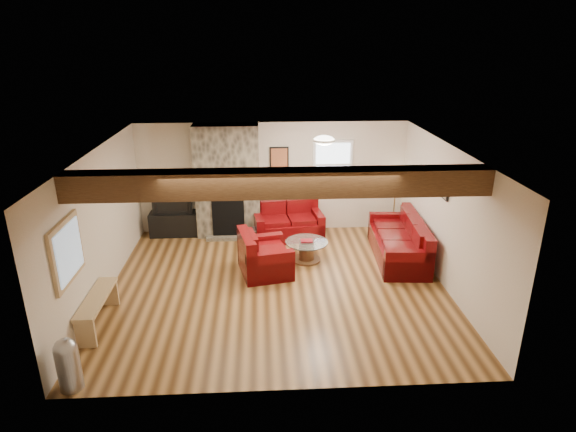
% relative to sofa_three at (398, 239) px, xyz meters
% --- Properties ---
extents(room, '(8.00, 8.00, 8.00)m').
position_rel_sofa_three_xyz_m(room, '(-2.48, -1.04, 0.83)').
color(room, '#533216').
rests_on(room, ground).
extents(floor, '(6.00, 6.00, 0.00)m').
position_rel_sofa_three_xyz_m(floor, '(-2.48, -1.04, -0.42)').
color(floor, '#533216').
rests_on(floor, ground).
extents(oak_beam, '(6.00, 0.36, 0.38)m').
position_rel_sofa_three_xyz_m(oak_beam, '(-2.48, -2.29, 1.89)').
color(oak_beam, '#321D0F').
rests_on(oak_beam, room).
extents(chimney_breast, '(1.40, 0.67, 2.50)m').
position_rel_sofa_three_xyz_m(chimney_breast, '(-3.48, 1.45, 0.80)').
color(chimney_breast, '#37332A').
rests_on(chimney_breast, floor).
extents(back_window, '(0.90, 0.08, 1.10)m').
position_rel_sofa_three_xyz_m(back_window, '(-1.13, 1.67, 1.13)').
color(back_window, white).
rests_on(back_window, room).
extents(hatch_window, '(0.08, 1.00, 0.90)m').
position_rel_sofa_three_xyz_m(hatch_window, '(-5.44, -2.54, 1.03)').
color(hatch_window, tan).
rests_on(hatch_window, room).
extents(ceiling_dome, '(0.40, 0.40, 0.18)m').
position_rel_sofa_three_xyz_m(ceiling_dome, '(-1.58, -0.14, 2.02)').
color(ceiling_dome, '#F1E5CD').
rests_on(ceiling_dome, room).
extents(artwork_back, '(0.42, 0.06, 0.52)m').
position_rel_sofa_three_xyz_m(artwork_back, '(-2.33, 1.67, 1.28)').
color(artwork_back, black).
rests_on(artwork_back, room).
extents(artwork_right, '(0.06, 0.55, 0.42)m').
position_rel_sofa_three_xyz_m(artwork_right, '(0.48, -0.74, 1.33)').
color(artwork_right, black).
rests_on(artwork_right, room).
extents(sofa_three, '(1.06, 2.21, 0.83)m').
position_rel_sofa_three_xyz_m(sofa_three, '(0.00, 0.00, 0.00)').
color(sofa_three, '#4D0507').
rests_on(sofa_three, floor).
extents(loveseat, '(1.60, 1.05, 0.80)m').
position_rel_sofa_three_xyz_m(loveseat, '(-2.16, 1.19, -0.02)').
color(loveseat, '#4D0507').
rests_on(loveseat, floor).
extents(armchair_red, '(1.08, 1.18, 0.82)m').
position_rel_sofa_three_xyz_m(armchair_red, '(-2.69, -0.50, -0.00)').
color(armchair_red, '#4D0507').
rests_on(armchair_red, floor).
extents(coffee_table, '(0.85, 0.85, 0.44)m').
position_rel_sofa_three_xyz_m(coffee_table, '(-1.86, -0.02, -0.21)').
color(coffee_table, '#492817').
rests_on(coffee_table, floor).
extents(tv_cabinet, '(1.07, 0.43, 0.54)m').
position_rel_sofa_three_xyz_m(tv_cabinet, '(-4.72, 1.49, -0.15)').
color(tv_cabinet, black).
rests_on(tv_cabinet, floor).
extents(television, '(0.87, 0.11, 0.50)m').
position_rel_sofa_three_xyz_m(television, '(-4.72, 1.49, 0.37)').
color(television, black).
rests_on(television, tv_cabinet).
extents(floor_lamp, '(0.37, 0.37, 1.45)m').
position_rel_sofa_three_xyz_m(floor_lamp, '(0.28, 1.41, 0.83)').
color(floor_lamp, '#AD8F48').
rests_on(floor_lamp, floor).
extents(pine_bench, '(0.30, 1.30, 0.49)m').
position_rel_sofa_three_xyz_m(pine_bench, '(-5.31, -2.13, -0.17)').
color(pine_bench, tan).
rests_on(pine_bench, floor).
extents(pedal_bin, '(0.30, 0.30, 0.74)m').
position_rel_sofa_three_xyz_m(pedal_bin, '(-5.22, -3.59, -0.05)').
color(pedal_bin, '#A2A2A7').
rests_on(pedal_bin, floor).
extents(coal_bucket, '(0.33, 0.33, 0.31)m').
position_rel_sofa_three_xyz_m(coal_bucket, '(-2.88, 0.98, -0.26)').
color(coal_bucket, slate).
rests_on(coal_bucket, floor).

